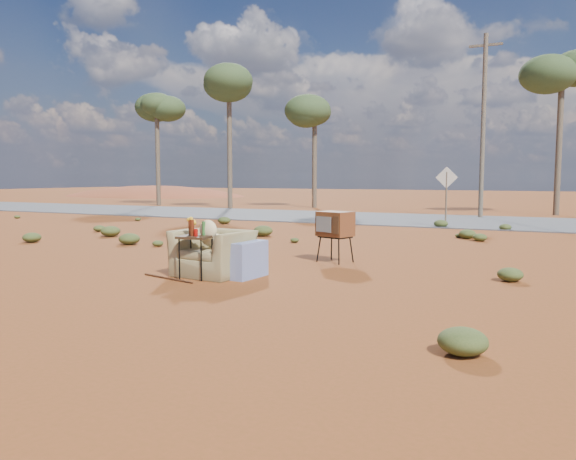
% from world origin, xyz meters
% --- Properties ---
extents(ground, '(140.00, 140.00, 0.00)m').
position_xyz_m(ground, '(0.00, 0.00, 0.00)').
color(ground, brown).
rests_on(ground, ground).
extents(highway, '(140.00, 7.00, 0.04)m').
position_xyz_m(highway, '(0.00, 15.00, 0.02)').
color(highway, '#565659').
rests_on(highway, ground).
extents(dirt_mound, '(26.00, 18.00, 2.00)m').
position_xyz_m(dirt_mound, '(-30.00, 34.00, 0.00)').
color(dirt_mound, '#953D24').
rests_on(dirt_mound, ground).
extents(armchair, '(1.59, 0.98, 1.13)m').
position_xyz_m(armchair, '(-0.40, 0.04, 0.53)').
color(armchair, olive).
rests_on(armchair, ground).
extents(tv_unit, '(0.81, 0.72, 1.09)m').
position_xyz_m(tv_unit, '(0.93, 2.52, 0.81)').
color(tv_unit, black).
rests_on(tv_unit, ground).
extents(side_table, '(0.61, 0.61, 1.08)m').
position_xyz_m(side_table, '(-0.64, -0.36, 0.80)').
color(side_table, '#332412').
rests_on(side_table, ground).
extents(rusty_bar, '(1.32, 0.36, 0.04)m').
position_xyz_m(rusty_bar, '(-1.01, -0.68, 0.02)').
color(rusty_bar, '#4F2615').
rests_on(rusty_bar, ground).
extents(road_sign, '(0.78, 0.06, 2.19)m').
position_xyz_m(road_sign, '(1.50, 12.00, 1.50)').
color(road_sign, brown).
rests_on(road_sign, ground).
extents(eucalyptus_far_left, '(3.20, 3.20, 7.10)m').
position_xyz_m(eucalyptus_far_left, '(-18.00, 20.00, 5.94)').
color(eucalyptus_far_left, brown).
rests_on(eucalyptus_far_left, ground).
extents(eucalyptus_left, '(3.20, 3.20, 8.10)m').
position_xyz_m(eucalyptus_left, '(-12.00, 19.00, 6.92)').
color(eucalyptus_left, brown).
rests_on(eucalyptus_left, ground).
extents(eucalyptus_near_left, '(3.20, 3.20, 6.60)m').
position_xyz_m(eucalyptus_near_left, '(-8.00, 22.00, 5.45)').
color(eucalyptus_near_left, brown).
rests_on(eucalyptus_near_left, ground).
extents(eucalyptus_center, '(3.20, 3.20, 7.60)m').
position_xyz_m(eucalyptus_center, '(5.00, 21.00, 6.43)').
color(eucalyptus_center, brown).
rests_on(eucalyptus_center, ground).
extents(utility_pole_center, '(1.40, 0.20, 8.00)m').
position_xyz_m(utility_pole_center, '(2.00, 17.50, 4.15)').
color(utility_pole_center, brown).
rests_on(utility_pole_center, ground).
extents(scrub_patch, '(17.49, 8.07, 0.33)m').
position_xyz_m(scrub_patch, '(-0.82, 4.41, 0.14)').
color(scrub_patch, '#4A5224').
rests_on(scrub_patch, ground).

